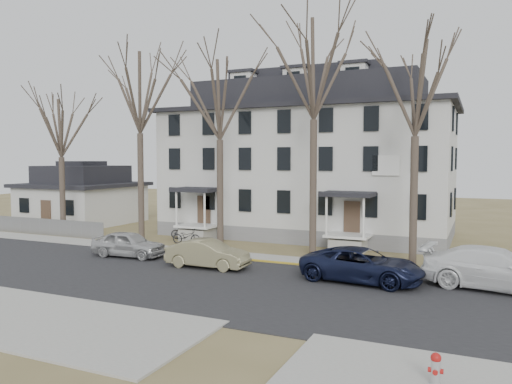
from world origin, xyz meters
The scene contains 19 objects.
ground centered at (0.00, 0.00, 0.00)m, with size 120.00×120.00×0.00m, color olive.
main_road centered at (0.00, 2.00, 0.00)m, with size 120.00×10.00×0.04m, color #27272A.
far_sidewalk centered at (0.00, 8.00, 0.00)m, with size 120.00×2.00×0.08m, color #A09F97.
yellow_curb centered at (5.00, 7.10, 0.00)m, with size 14.00×0.25×0.06m, color gold.
boarding_house centered at (-2.00, 17.95, 5.38)m, with size 20.80×12.36×12.05m.
small_house centered at (-22.00, 16.00, 2.25)m, with size 8.70×8.70×5.00m.
fence centered at (-21.00, 9.50, 0.00)m, with size 14.00×0.06×1.20m, color gray.
tree_far_left centered at (-11.00, 9.80, 10.34)m, with size 8.40×8.40×13.72m.
tree_mid_left centered at (-5.00, 9.80, 9.60)m, with size 7.80×7.80×12.74m.
tree_center centered at (1.00, 9.80, 11.08)m, with size 9.00×9.00×14.70m.
tree_mid_right centered at (6.50, 9.80, 9.60)m, with size 7.80×7.80×12.74m.
tree_bungalow centered at (-18.00, 9.80, 8.12)m, with size 6.60×6.60×10.78m.
car_silver centered at (-8.45, 5.26, 0.73)m, with size 1.73×4.29×1.46m, color silver.
car_tan centered at (-2.95, 4.64, 0.71)m, with size 1.51×4.32×1.42m, color gray.
car_navy centered at (4.88, 4.97, 0.76)m, with size 2.52×5.47×1.52m, color #121732.
car_white centered at (10.38, 5.97, 0.88)m, with size 2.47×6.07×1.76m, color white.
bicycle_left centered at (-7.80, 10.31, 0.49)m, with size 0.65×1.87×0.98m, color black.
bicycle_right centered at (-9.11, 11.90, 0.50)m, with size 0.47×1.66×1.00m, color black.
fire_hydrant centered at (8.80, -4.68, 0.44)m, with size 0.36×0.34×0.87m.
Camera 1 is at (9.67, -17.29, 5.58)m, focal length 35.00 mm.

